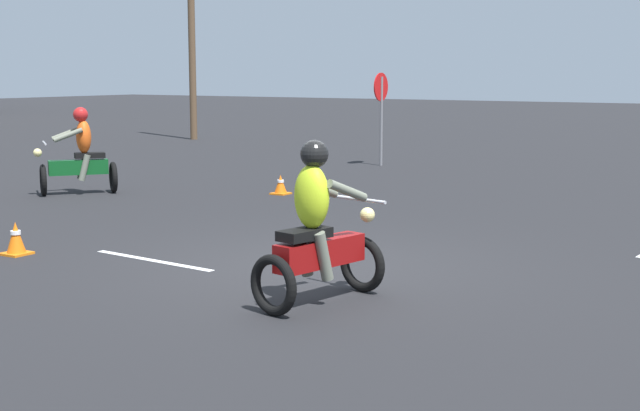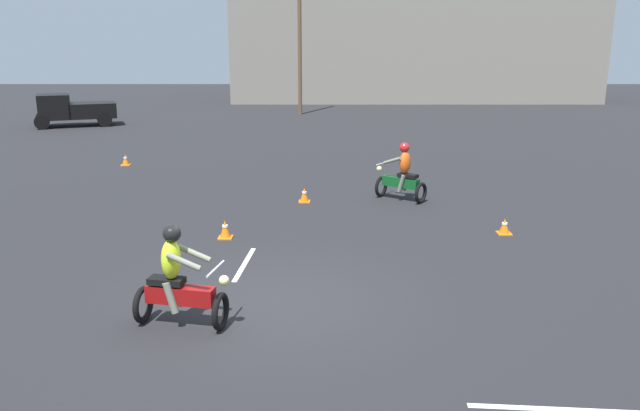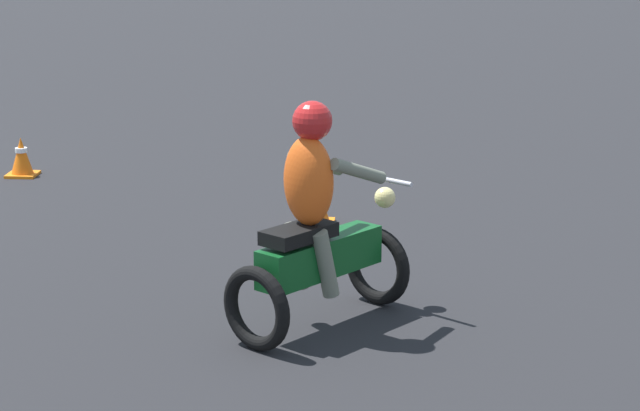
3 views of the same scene
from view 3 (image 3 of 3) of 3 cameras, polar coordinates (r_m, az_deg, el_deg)
The scene contains 3 objects.
motorcycle_rider_background at distance 8.83m, azimuth -0.15°, elevation -1.13°, with size 1.48×1.33×1.66m.
traffic_cone_mid_center at distance 11.65m, azimuth -0.14°, elevation 0.07°, with size 0.32×0.32×0.41m.
traffic_cone_mid_left at distance 13.96m, azimuth -13.48°, elevation 2.15°, with size 0.32×0.32×0.43m.
Camera 3 is at (11.54, 7.89, 3.13)m, focal length 70.00 mm.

